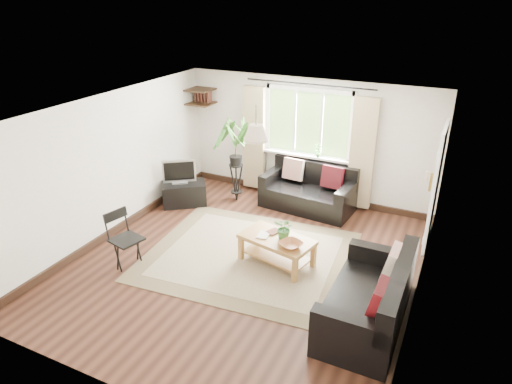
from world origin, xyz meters
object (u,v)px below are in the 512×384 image
at_px(sofa_back, 308,189).
at_px(tv_stand, 184,194).
at_px(sofa_right, 367,294).
at_px(coffee_table, 277,250).
at_px(palm_stand, 236,162).
at_px(folding_chair, 127,241).

xyz_separation_m(sofa_back, tv_stand, (-2.24, -0.88, -0.18)).
relative_size(sofa_right, coffee_table, 1.62).
relative_size(coffee_table, palm_stand, 0.67).
height_order(sofa_back, coffee_table, sofa_back).
relative_size(sofa_right, folding_chair, 2.05).
relative_size(sofa_back, palm_stand, 1.05).
height_order(sofa_right, tv_stand, sofa_right).
relative_size(sofa_back, tv_stand, 2.08).
xyz_separation_m(coffee_table, folding_chair, (-2.02, -1.03, 0.21)).
height_order(sofa_right, coffee_table, sofa_right).
xyz_separation_m(sofa_right, tv_stand, (-4.02, 1.93, -0.20)).
height_order(sofa_right, palm_stand, palm_stand).
distance_m(sofa_back, folding_chair, 3.56).
relative_size(sofa_right, tv_stand, 2.17).
distance_m(tv_stand, palm_stand, 1.20).
distance_m(sofa_right, palm_stand, 4.10).
bearing_deg(coffee_table, tv_stand, 154.69).
bearing_deg(palm_stand, folding_chair, -97.80).
distance_m(sofa_back, coffee_table, 2.07).
xyz_separation_m(palm_stand, folding_chair, (-0.39, -2.81, -0.39)).
relative_size(tv_stand, folding_chair, 0.95).
relative_size(sofa_back, coffee_table, 1.56).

